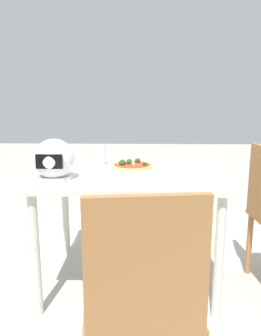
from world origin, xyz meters
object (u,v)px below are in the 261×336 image
object	(u,v)px
pizza	(132,165)
motorcycle_helmet	(54,160)
dining_table	(129,187)
drinking_glass	(100,155)
chair_far	(142,299)

from	to	relation	value
pizza	motorcycle_helmet	xyz separation A→B (m)	(0.43, 0.29, 0.08)
dining_table	drinking_glass	bearing A→B (deg)	-51.20
drinking_glass	motorcycle_helmet	bearing A→B (deg)	63.89
pizza	dining_table	bearing A→B (deg)	81.53
motorcycle_helmet	drinking_glass	world-z (taller)	motorcycle_helmet
dining_table	drinking_glass	size ratio (longest dim) A/B	7.90
dining_table	drinking_glass	xyz separation A→B (m)	(0.20, -0.25, 0.16)
dining_table	drinking_glass	world-z (taller)	drinking_glass
dining_table	chair_far	xyz separation A→B (m)	(-0.08, 0.95, -0.13)
pizza	chair_far	world-z (taller)	chair_far
chair_far	motorcycle_helmet	bearing A→B (deg)	-57.92
pizza	drinking_glass	xyz separation A→B (m)	(0.22, -0.14, 0.04)
drinking_glass	chair_far	xyz separation A→B (m)	(-0.28, 1.21, -0.29)
dining_table	chair_far	bearing A→B (deg)	94.70
dining_table	motorcycle_helmet	distance (m)	0.49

